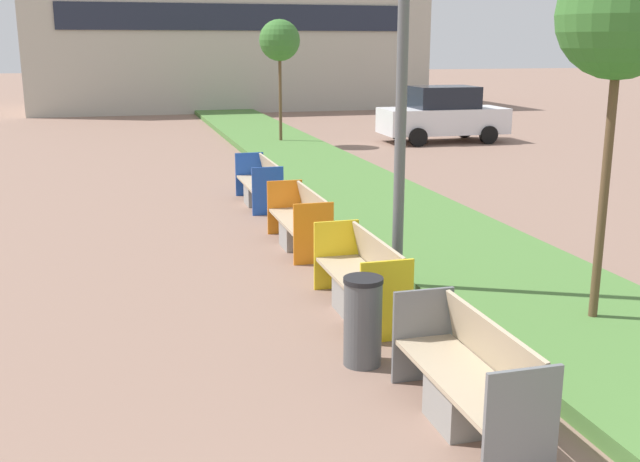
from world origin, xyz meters
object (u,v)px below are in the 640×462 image
sapling_tree_far (280,41)px  bench_blue_frame (260,187)px  litter_bin (363,321)px  sapling_tree_near (621,18)px  bench_orange_frame (300,225)px  parked_car_distant (443,115)px  bench_yellow_frame (362,284)px  bench_grey_frame (468,386)px

sapling_tree_far → bench_blue_frame: bearing=-105.1°
litter_bin → sapling_tree_near: 4.18m
bench_orange_frame → parked_car_distant: size_ratio=0.47×
bench_yellow_frame → parked_car_distant: parked_car_distant is taller
bench_grey_frame → parked_car_distant: (7.89, 17.97, 0.55)m
bench_yellow_frame → sapling_tree_far: (2.39, 15.52, 2.96)m
bench_grey_frame → bench_orange_frame: same height
bench_grey_frame → bench_yellow_frame: same height
sapling_tree_far → litter_bin: bearing=-99.6°
bench_grey_frame → parked_car_distant: bearing=66.3°
bench_orange_frame → sapling_tree_far: (2.39, 12.36, 2.96)m
sapling_tree_near → bench_orange_frame: bearing=118.1°
litter_bin → parked_car_distant: bearing=63.1°
litter_bin → bench_yellow_frame: bearing=72.0°
sapling_tree_near → sapling_tree_far: size_ratio=1.05×
bench_yellow_frame → bench_blue_frame: size_ratio=0.97×
bench_yellow_frame → litter_bin: 1.57m
litter_bin → sapling_tree_near: size_ratio=0.22×
bench_orange_frame → sapling_tree_far: bearing=79.1°
bench_grey_frame → sapling_tree_far: sapling_tree_far is taller
bench_orange_frame → sapling_tree_near: sapling_tree_near is taller
litter_bin → sapling_tree_far: 17.48m
bench_yellow_frame → bench_orange_frame: bearing=90.0°
bench_yellow_frame → parked_car_distant: 16.99m
bench_yellow_frame → parked_car_distant: size_ratio=0.47×
sapling_tree_near → sapling_tree_far: sapling_tree_near is taller
sapling_tree_near → bench_yellow_frame: bearing=151.4°
bench_grey_frame → sapling_tree_far: 18.85m
bench_orange_frame → sapling_tree_near: size_ratio=0.48×
sapling_tree_near → sapling_tree_far: 16.83m
bench_yellow_frame → sapling_tree_far: size_ratio=0.50×
bench_orange_frame → sapling_tree_far: 12.93m
bench_grey_frame → bench_yellow_frame: bearing=90.0°
bench_grey_frame → sapling_tree_near: (2.39, 1.63, 3.14)m
parked_car_distant → bench_blue_frame: bearing=-132.1°
parked_car_distant → bench_grey_frame: bearing=-112.6°
bench_orange_frame → parked_car_distant: 14.27m
bench_yellow_frame → bench_grey_frame: bearing=-90.0°
bench_blue_frame → parked_car_distant: 11.53m
sapling_tree_far → bench_yellow_frame: bearing=-98.7°
bench_blue_frame → parked_car_distant: bearing=46.8°
parked_car_distant → litter_bin: bearing=-115.8°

